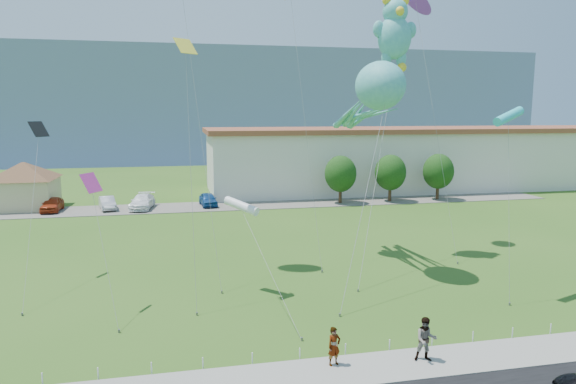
# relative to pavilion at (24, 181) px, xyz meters

# --- Properties ---
(ground) EXTENTS (160.00, 160.00, 0.00)m
(ground) POSITION_rel_pavilion_xyz_m (24.00, -38.00, -3.02)
(ground) COLOR #2F5618
(ground) RESTS_ON ground
(sidewalk) EXTENTS (80.00, 2.50, 0.10)m
(sidewalk) POSITION_rel_pavilion_xyz_m (24.00, -40.75, -2.97)
(sidewalk) COLOR gray
(sidewalk) RESTS_ON ground
(parking_strip) EXTENTS (70.00, 6.00, 0.06)m
(parking_strip) POSITION_rel_pavilion_xyz_m (24.00, -3.00, -2.99)
(parking_strip) COLOR #59544C
(parking_strip) RESTS_ON ground
(hill_ridge) EXTENTS (160.00, 50.00, 25.00)m
(hill_ridge) POSITION_rel_pavilion_xyz_m (24.00, 82.00, 9.48)
(hill_ridge) COLOR slate
(hill_ridge) RESTS_ON ground
(pavilion) EXTENTS (9.20, 9.20, 5.00)m
(pavilion) POSITION_rel_pavilion_xyz_m (0.00, 0.00, 0.00)
(pavilion) COLOR #C3B485
(pavilion) RESTS_ON ground
(warehouse) EXTENTS (61.00, 15.00, 8.20)m
(warehouse) POSITION_rel_pavilion_xyz_m (50.00, 6.00, 1.10)
(warehouse) COLOR beige
(warehouse) RESTS_ON ground
(rope_fence) EXTENTS (26.05, 0.05, 0.50)m
(rope_fence) POSITION_rel_pavilion_xyz_m (24.00, -39.30, -2.77)
(rope_fence) COLOR white
(rope_fence) RESTS_ON ground
(tree_near) EXTENTS (3.60, 3.60, 5.47)m
(tree_near) POSITION_rel_pavilion_xyz_m (34.00, -4.00, 0.36)
(tree_near) COLOR #3F2B19
(tree_near) RESTS_ON ground
(tree_mid) EXTENTS (3.60, 3.60, 5.47)m
(tree_mid) POSITION_rel_pavilion_xyz_m (40.00, -4.00, 0.36)
(tree_mid) COLOR #3F2B19
(tree_mid) RESTS_ON ground
(tree_far) EXTENTS (3.60, 3.60, 5.47)m
(tree_far) POSITION_rel_pavilion_xyz_m (46.00, -4.00, 0.36)
(tree_far) COLOR #3F2B19
(tree_far) RESTS_ON ground
(pedestrian_left) EXTENTS (0.66, 0.53, 1.59)m
(pedestrian_left) POSITION_rel_pavilion_xyz_m (22.20, -40.22, -2.13)
(pedestrian_left) COLOR gray
(pedestrian_left) RESTS_ON sidewalk
(pedestrian_right) EXTENTS (1.04, 0.90, 1.85)m
(pedestrian_right) POSITION_rel_pavilion_xyz_m (25.99, -40.66, -2.00)
(pedestrian_right) COLOR gray
(pedestrian_right) RESTS_ON sidewalk
(parked_car_red) EXTENTS (1.77, 4.33, 1.47)m
(parked_car_red) POSITION_rel_pavilion_xyz_m (3.19, -2.54, -2.23)
(parked_car_red) COLOR #AA3314
(parked_car_red) RESTS_ON parking_strip
(parked_car_silver) EXTENTS (2.34, 4.33, 1.35)m
(parked_car_silver) POSITION_rel_pavilion_xyz_m (8.67, -2.60, -2.29)
(parked_car_silver) COLOR #B2B1B8
(parked_car_silver) RESTS_ON parking_strip
(parked_car_white) EXTENTS (2.80, 5.40, 1.50)m
(parked_car_white) POSITION_rel_pavilion_xyz_m (12.27, -2.97, -2.22)
(parked_car_white) COLOR white
(parked_car_white) RESTS_ON parking_strip
(parked_car_blue) EXTENTS (2.06, 4.27, 1.41)m
(parked_car_blue) POSITION_rel_pavilion_xyz_m (19.23, -2.64, -2.26)
(parked_car_blue) COLOR #19498A
(parked_car_blue) RESTS_ON parking_strip
(octopus_kite) EXTENTS (6.01, 12.68, 13.33)m
(octopus_kite) POSITION_rel_pavilion_xyz_m (28.50, -27.74, 8.20)
(octopus_kite) COLOR teal
(octopus_kite) RESTS_ON ground
(teddy_bear_kite) EXTENTS (6.83, 8.99, 18.19)m
(teddy_bear_kite) POSITION_rel_pavilion_xyz_m (31.32, -24.13, 12.75)
(teddy_bear_kite) COLOR teal
(teddy_bear_kite) RESTS_ON ground
(small_kite_purple) EXTENTS (1.80, 7.54, 19.28)m
(small_kite_purple) POSITION_rel_pavilion_xyz_m (34.11, -21.62, 15.10)
(small_kite_purple) COLOR purple
(small_kite_purple) RESTS_ON ground
(small_kite_black) EXTENTS (1.29, 8.09, 9.63)m
(small_kite_black) POSITION_rel_pavilion_xyz_m (7.90, -25.29, 5.16)
(small_kite_black) COLOR black
(small_kite_black) RESTS_ON ground
(small_kite_white) EXTENTS (2.13, 8.28, 5.44)m
(small_kite_white) POSITION_rel_pavilion_xyz_m (19.68, -30.56, 1.94)
(small_kite_white) COLOR white
(small_kite_white) RESTS_ON ground
(small_kite_cyan) EXTENTS (0.71, 2.88, 10.45)m
(small_kite_cyan) POSITION_rel_pavilion_xyz_m (33.78, -34.03, 6.91)
(small_kite_cyan) COLOR #2EC5D0
(small_kite_cyan) RESTS_ON ground
(small_kite_yellow) EXTENTS (1.29, 4.31, 14.17)m
(small_kite_yellow) POSITION_rel_pavilion_xyz_m (16.85, -30.46, 9.04)
(small_kite_yellow) COLOR yellow
(small_kite_yellow) RESTS_ON ground
(small_kite_pink) EXTENTS (2.15, 4.45, 7.07)m
(small_kite_pink) POSITION_rel_pavilion_xyz_m (11.98, -31.58, 3.03)
(small_kite_pink) COLOR #F235A5
(small_kite_pink) RESTS_ON ground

